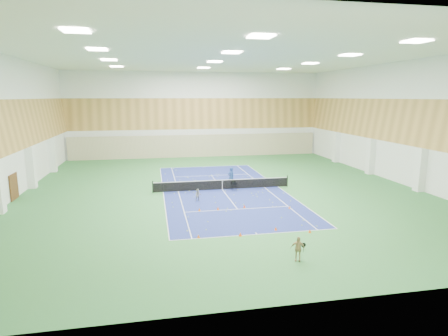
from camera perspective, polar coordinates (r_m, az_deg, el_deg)
The scene contains 21 objects.
ground at distance 35.14m, azimuth -0.26°, elevation -3.29°, with size 40.00×40.00×0.00m, color #307137.
room_shell at distance 34.18m, azimuth -0.27°, elevation 6.51°, with size 36.00×40.00×12.00m, color white, non-canonical shape.
wood_cladding at distance 34.09m, azimuth -0.27°, elevation 9.86°, with size 36.00×40.00×8.00m, color tan, non-canonical shape.
ceiling_light_grid at distance 34.25m, azimuth -0.28°, elevation 16.44°, with size 21.40×25.40×0.06m, color white, non-canonical shape.
court_surface at distance 35.14m, azimuth -0.26°, elevation -3.29°, with size 10.97×23.77×0.01m, color navy.
tennis_balls_scatter at distance 35.13m, azimuth -0.26°, elevation -3.22°, with size 10.57×22.77×0.07m, color #C2E527, non-canonical shape.
tennis_net at distance 35.01m, azimuth -0.26°, elevation -2.42°, with size 12.80×0.10×1.10m, color black, non-canonical shape.
back_curtain at distance 54.07m, azimuth -4.13°, elevation 3.38°, with size 35.40×0.16×3.20m, color #C6B793.
door_left_b at distance 36.24m, azimuth -29.37°, elevation -2.49°, with size 0.08×1.80×2.20m, color #593319.
coach at distance 36.03m, azimuth 1.07°, elevation -1.38°, with size 0.70×0.46×1.91m, color navy.
child_court at distance 31.26m, azimuth -3.96°, elevation -4.11°, with size 0.51×0.40×1.06m, color gray.
child_apron at distance 20.57m, azimuth 11.20°, elevation -11.97°, with size 0.78×0.33×1.34m, color tan.
ball_cart at distance 34.66m, azimuth 1.57°, elevation -2.77°, with size 0.49×0.49×0.85m, color black, non-canonical shape.
cone_svc_a at distance 28.68m, azimuth -3.78°, elevation -6.34°, with size 0.22×0.22×0.24m, color orange.
cone_svc_b at distance 28.91m, azimuth -0.93°, elevation -6.17°, with size 0.22×0.22×0.24m, color #EF4A0C.
cone_svc_c at distance 29.47m, azimuth 3.12°, elevation -5.85°, with size 0.22×0.22×0.24m, color #ED410C.
cone_svc_d at distance 29.67m, azimuth 9.93°, elevation -5.92°, with size 0.19×0.19×0.21m, color #FD570D.
cone_base_a at distance 23.45m, azimuth -3.91°, elevation -10.33°, with size 0.21×0.21×0.23m, color orange.
cone_base_b at distance 23.72m, azimuth 2.51°, elevation -10.04°, with size 0.23×0.23×0.25m, color #FF570D.
cone_base_c at distance 24.90m, azimuth 7.89°, elevation -9.13°, with size 0.21×0.21×0.23m, color #FF5A0D.
cone_base_d at distance 24.88m, azimuth 12.95°, elevation -9.33°, with size 0.21×0.21×0.23m, color #FA5A0D.
Camera 1 is at (-6.27, -33.50, 8.56)m, focal length 30.00 mm.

